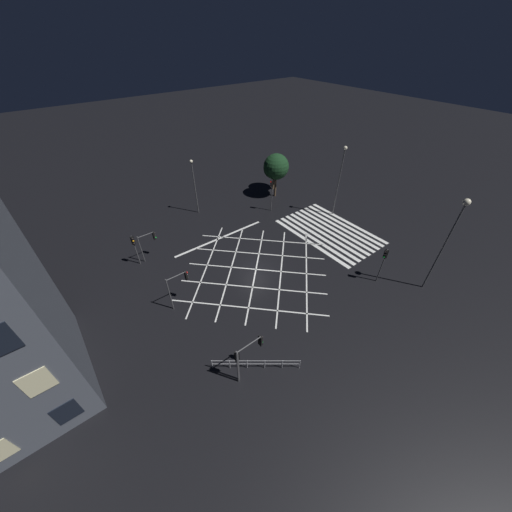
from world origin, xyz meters
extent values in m
plane|color=black|center=(0.00, 0.00, 0.00)|extent=(200.00, 200.00, 0.00)
cube|color=silver|center=(0.00, -8.19, 0.00)|extent=(12.16, 0.50, 0.01)
cube|color=silver|center=(0.00, -9.09, 0.00)|extent=(12.16, 0.50, 0.01)
cube|color=silver|center=(0.00, -9.99, 0.00)|extent=(12.16, 0.50, 0.01)
cube|color=silver|center=(0.00, -10.89, 0.00)|extent=(12.16, 0.50, 0.01)
cube|color=silver|center=(0.00, -11.79, 0.00)|extent=(12.16, 0.50, 0.01)
cube|color=silver|center=(0.00, -12.69, 0.00)|extent=(12.16, 0.50, 0.01)
cube|color=silver|center=(0.00, -13.59, 0.00)|extent=(12.16, 0.50, 0.01)
cube|color=silver|center=(0.00, -14.49, 0.00)|extent=(12.16, 0.50, 0.01)
cube|color=silver|center=(0.00, -15.39, 0.00)|extent=(12.16, 0.50, 0.01)
cube|color=silver|center=(3.82, -3.82, 0.00)|extent=(10.60, 10.60, 0.01)
cube|color=silver|center=(-3.82, -3.82, 0.00)|extent=(10.60, 10.60, 0.01)
cube|color=silver|center=(1.91, -1.91, 0.00)|extent=(10.60, 10.60, 0.01)
cube|color=silver|center=(-1.91, -1.91, 0.00)|extent=(10.60, 10.60, 0.01)
cube|color=silver|center=(0.00, 0.00, 0.00)|extent=(10.60, 10.60, 0.01)
cube|color=silver|center=(0.00, 0.00, 0.00)|extent=(10.60, 10.60, 0.01)
cube|color=silver|center=(-1.91, 1.91, 0.00)|extent=(10.60, 10.60, 0.01)
cube|color=silver|center=(1.91, 1.91, 0.00)|extent=(10.60, 10.60, 0.01)
cube|color=silver|center=(-3.82, 3.82, 0.00)|extent=(10.60, 10.60, 0.01)
cube|color=silver|center=(3.82, 3.82, 0.00)|extent=(10.60, 10.60, 0.01)
cube|color=silver|center=(7.25, 0.00, 0.00)|extent=(0.30, 12.16, 0.01)
cube|color=black|center=(-5.03, 18.63, 2.00)|extent=(0.06, 1.40, 1.80)
cube|color=beige|center=(-5.03, 18.63, 5.74)|extent=(0.06, 1.40, 1.80)
cylinder|color=#424244|center=(-8.93, 8.46, 1.75)|extent=(0.11, 0.11, 3.50)
cube|color=black|center=(-8.80, 8.46, 3.00)|extent=(0.16, 0.28, 0.90)
sphere|color=black|center=(-8.69, 8.46, 3.30)|extent=(0.18, 0.18, 0.18)
sphere|color=black|center=(-8.69, 8.46, 3.00)|extent=(0.18, 0.18, 0.18)
sphere|color=green|center=(-8.69, 8.46, 2.70)|extent=(0.18, 0.18, 0.18)
cube|color=black|center=(-8.89, 8.46, 3.00)|extent=(0.02, 0.36, 0.98)
cylinder|color=#424244|center=(8.56, -9.31, 2.28)|extent=(0.11, 0.11, 4.57)
cube|color=black|center=(8.56, -9.18, 4.07)|extent=(0.28, 0.16, 0.90)
sphere|color=red|center=(8.56, -9.06, 4.37)|extent=(0.18, 0.18, 0.18)
sphere|color=black|center=(8.56, -9.06, 4.07)|extent=(0.18, 0.18, 0.18)
sphere|color=black|center=(8.56, -9.06, 3.77)|extent=(0.18, 0.18, 0.18)
cube|color=black|center=(8.56, -9.27, 4.07)|extent=(0.36, 0.02, 0.98)
cylinder|color=#424244|center=(8.57, 9.53, 1.85)|extent=(0.11, 0.11, 3.71)
cube|color=black|center=(8.44, 9.53, 3.21)|extent=(0.16, 0.28, 0.90)
sphere|color=black|center=(8.33, 9.53, 3.51)|extent=(0.18, 0.18, 0.18)
sphere|color=orange|center=(8.33, 9.53, 3.21)|extent=(0.18, 0.18, 0.18)
sphere|color=black|center=(8.33, 9.53, 2.91)|extent=(0.18, 0.18, 0.18)
cube|color=black|center=(8.53, 9.53, 3.21)|extent=(0.02, 0.36, 0.98)
cylinder|color=#424244|center=(-8.96, -8.74, 2.05)|extent=(0.11, 0.11, 4.11)
cube|color=black|center=(-8.96, -8.60, 3.61)|extent=(0.28, 0.16, 0.90)
sphere|color=black|center=(-8.96, -8.49, 3.91)|extent=(0.18, 0.18, 0.18)
sphere|color=black|center=(-8.96, -8.49, 3.61)|extent=(0.18, 0.18, 0.18)
sphere|color=green|center=(-8.96, -8.49, 3.31)|extent=(0.18, 0.18, 0.18)
cube|color=black|center=(-8.96, -8.69, 3.61)|extent=(0.36, 0.02, 0.98)
cylinder|color=#424244|center=(-9.02, 8.58, 1.96)|extent=(0.11, 0.11, 3.92)
cylinder|color=#424244|center=(-9.02, 7.56, 3.77)|extent=(0.09, 2.04, 0.09)
cube|color=black|center=(-9.02, 6.54, 3.32)|extent=(0.28, 0.16, 0.90)
sphere|color=black|center=(-9.02, 6.43, 3.62)|extent=(0.18, 0.18, 0.18)
sphere|color=black|center=(-9.02, 6.43, 3.32)|extent=(0.18, 0.18, 0.18)
sphere|color=green|center=(-9.02, 6.43, 3.02)|extent=(0.18, 0.18, 0.18)
cube|color=black|center=(-9.02, 6.63, 3.32)|extent=(0.36, 0.02, 0.98)
cylinder|color=#424244|center=(8.62, 9.00, 1.68)|extent=(0.11, 0.11, 3.37)
cylinder|color=#424244|center=(8.62, 8.15, 3.22)|extent=(0.09, 1.69, 0.09)
cube|color=black|center=(8.62, 7.30, 2.77)|extent=(0.28, 0.16, 0.90)
sphere|color=black|center=(8.62, 7.19, 3.07)|extent=(0.18, 0.18, 0.18)
sphere|color=black|center=(8.62, 7.19, 2.77)|extent=(0.18, 0.18, 0.18)
sphere|color=green|center=(8.62, 7.19, 2.47)|extent=(0.18, 0.18, 0.18)
cube|color=black|center=(8.62, 7.39, 2.77)|extent=(0.36, 0.02, 0.98)
cylinder|color=#424244|center=(0.38, 9.40, 1.88)|extent=(0.11, 0.11, 3.76)
cylinder|color=#424244|center=(0.38, 8.49, 3.61)|extent=(0.09, 1.82, 0.09)
cube|color=black|center=(0.38, 7.58, 3.16)|extent=(0.28, 0.16, 0.90)
sphere|color=red|center=(0.38, 7.47, 3.46)|extent=(0.18, 0.18, 0.18)
sphere|color=black|center=(0.38, 7.47, 3.16)|extent=(0.18, 0.18, 0.18)
sphere|color=black|center=(0.38, 7.47, 2.86)|extent=(0.18, 0.18, 0.18)
cube|color=black|center=(0.38, 7.67, 3.16)|extent=(0.36, 0.02, 0.98)
cylinder|color=#424244|center=(14.39, -0.92, 3.57)|extent=(0.14, 0.14, 7.14)
sphere|color=#F4EAC6|center=(14.39, -0.92, 7.26)|extent=(0.41, 0.41, 0.41)
cylinder|color=#424244|center=(-12.31, -11.69, 4.69)|extent=(0.14, 0.14, 9.39)
sphere|color=#F4EAC6|center=(-12.31, -11.69, 9.56)|extent=(0.59, 0.59, 0.59)
cylinder|color=#424244|center=(2.65, -15.50, 4.45)|extent=(0.14, 0.14, 8.90)
sphere|color=#F4EAC6|center=(2.65, -15.50, 9.04)|extent=(0.47, 0.47, 0.47)
cylinder|color=brown|center=(11.61, -12.61, 1.61)|extent=(0.32, 0.32, 3.21)
sphere|color=#143319|center=(11.61, -12.61, 4.58)|extent=(3.66, 3.66, 3.66)
cylinder|color=brown|center=(13.56, -13.86, 1.12)|extent=(0.36, 0.36, 2.23)
sphere|color=#143319|center=(13.56, -13.86, 3.41)|extent=(3.14, 3.14, 3.14)
cylinder|color=#B7B7BC|center=(-6.94, 9.56, 0.53)|extent=(0.05, 0.05, 1.05)
cylinder|color=#B7B7BC|center=(-7.76, 8.51, 0.53)|extent=(0.05, 0.05, 1.05)
cylinder|color=#B7B7BC|center=(-8.57, 7.45, 0.53)|extent=(0.05, 0.05, 1.05)
cylinder|color=#B7B7BC|center=(-9.38, 6.39, 0.53)|extent=(0.05, 0.05, 1.05)
cylinder|color=#B7B7BC|center=(-10.20, 5.34, 0.53)|extent=(0.05, 0.05, 1.05)
cylinder|color=#B7B7BC|center=(-11.01, 4.28, 0.53)|extent=(0.05, 0.05, 1.05)
cylinder|color=#B7B7BC|center=(-8.98, 6.92, 1.01)|extent=(4.10, 5.31, 0.04)
cylinder|color=#B7B7BC|center=(-8.98, 6.92, 0.58)|extent=(4.10, 5.31, 0.04)
camera|label=1|loc=(-18.07, 13.93, 20.62)|focal=20.00mm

